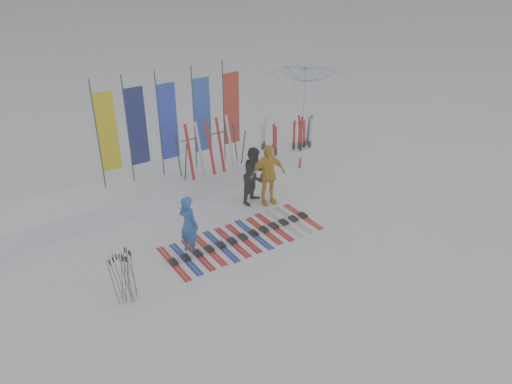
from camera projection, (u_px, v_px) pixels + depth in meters
ground at (285, 254)px, 12.61m from camera, size 120.00×120.00×0.00m
snow_bank at (198, 176)px, 15.84m from camera, size 14.00×1.60×0.60m
person_blue at (189, 225)px, 12.33m from camera, size 0.55×0.67×1.58m
person_black at (255, 175)px, 14.63m from camera, size 1.03×0.94×1.73m
person_yellow at (268, 175)px, 14.51m from camera, size 1.16×0.65×1.86m
tent_canopy at (306, 103)px, 18.57m from camera, size 4.21×4.25×2.99m
ski_row at (243, 237)px, 13.21m from camera, size 4.22×1.70×0.07m
pole_cluster at (125, 277)px, 10.79m from camera, size 0.59×0.47×1.25m
feather_flags at (170, 121)px, 14.70m from camera, size 4.51×0.23×3.20m
ski_rack at (211, 147)px, 15.18m from camera, size 2.04×0.80×1.23m
upright_skis at (294, 142)px, 17.05m from camera, size 1.71×0.89×1.69m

